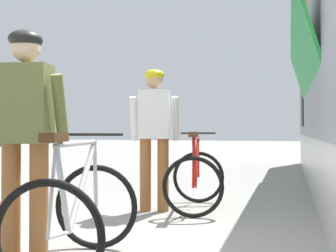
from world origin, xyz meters
TOP-DOWN VIEW (x-y plane):
  - cyclist_near_in_white at (-0.59, 2.07)m, footprint 0.65×0.39m
  - cyclist_far_in_olive at (-0.90, -0.11)m, footprint 0.65×0.38m
  - bicycle_near_red at (-0.11, 2.30)m, footprint 0.86×1.17m
  - bicycle_far_silver at (-0.45, -0.15)m, footprint 0.89×1.18m

SIDE VIEW (x-z plane):
  - bicycle_far_silver at x=-0.45m, z-range -0.09..0.89m
  - bicycle_near_red at x=-0.11m, z-range -0.09..0.89m
  - cyclist_near_in_white at x=-0.59m, z-range 0.17..1.94m
  - cyclist_far_in_olive at x=-0.90m, z-range 0.17..1.94m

